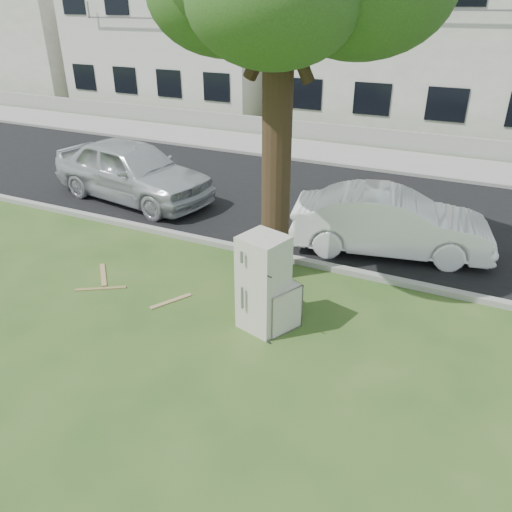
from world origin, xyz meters
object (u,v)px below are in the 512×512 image
at_px(cabinet, 268,300).
at_px(car_center, 391,222).
at_px(fridge, 263,283).
at_px(car_left, 132,170).

distance_m(cabinet, car_center, 3.83).
distance_m(fridge, car_left, 7.12).
bearing_deg(fridge, car_left, 160.96).
bearing_deg(car_center, car_left, 76.01).
relative_size(cabinet, car_left, 0.21).
height_order(fridge, car_center, fridge).
bearing_deg(fridge, car_center, 86.94).
bearing_deg(car_left, car_center, -83.24).
relative_size(fridge, car_center, 0.40).
height_order(fridge, car_left, fridge).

